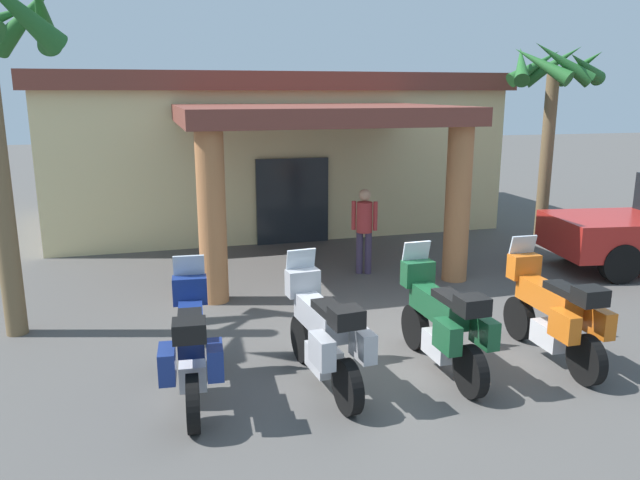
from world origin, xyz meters
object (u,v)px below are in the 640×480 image
object	(u,v)px
motorcycle_orange	(553,313)
pedestrian	(364,225)
motorcycle_green	(443,322)
palm_tree_near_portico	(552,86)
motorcycle_blue	(192,346)
motel_building	(268,147)
motorcycle_silver	(324,334)

from	to	relation	value
motorcycle_orange	pedestrian	xyz separation A→B (m)	(-1.18, 4.70, 0.33)
motorcycle_green	palm_tree_near_portico	distance (m)	8.79
motorcycle_blue	motorcycle_orange	distance (m)	4.90
motel_building	motorcycle_orange	world-z (taller)	motel_building
motorcycle_green	palm_tree_near_portico	world-z (taller)	palm_tree_near_portico
motorcycle_blue	motorcycle_green	size ratio (longest dim) A/B	1.00
motorcycle_orange	palm_tree_near_portico	bearing A→B (deg)	-32.55
motorcycle_silver	motorcycle_orange	size ratio (longest dim) A/B	1.00
motorcycle_blue	palm_tree_near_portico	world-z (taller)	palm_tree_near_portico
motel_building	motorcycle_green	distance (m)	10.72
motorcycle_silver	motel_building	bearing A→B (deg)	-12.92
motorcycle_blue	motel_building	bearing A→B (deg)	-11.63
motorcycle_blue	motorcycle_silver	size ratio (longest dim) A/B	1.00
motorcycle_blue	motorcycle_silver	bearing A→B (deg)	-88.60
motorcycle_silver	palm_tree_near_portico	world-z (taller)	palm_tree_near_portico
pedestrian	motorcycle_orange	bearing A→B (deg)	-141.79
palm_tree_near_portico	motorcycle_orange	bearing A→B (deg)	-122.45
motel_building	motorcycle_orange	bearing A→B (deg)	-80.24
motorcycle_blue	pedestrian	size ratio (longest dim) A/B	1.26
palm_tree_near_portico	motorcycle_silver	bearing A→B (deg)	-139.65
motorcycle_green	pedestrian	size ratio (longest dim) A/B	1.26
motel_building	motorcycle_blue	world-z (taller)	motel_building
motorcycle_silver	motorcycle_blue	bearing A→B (deg)	81.55
motel_building	motorcycle_silver	distance (m)	10.78
motorcycle_orange	motorcycle_blue	bearing A→B (deg)	88.73
motel_building	palm_tree_near_portico	size ratio (longest dim) A/B	2.48
motorcycle_blue	motorcycle_silver	world-z (taller)	same
motel_building	palm_tree_near_portico	xyz separation A→B (m)	(6.01, -4.53, 1.69)
motorcycle_blue	pedestrian	xyz separation A→B (m)	(3.72, 4.60, 0.33)
motel_building	palm_tree_near_portico	bearing A→B (deg)	-38.41
motorcycle_blue	motorcycle_orange	size ratio (longest dim) A/B	1.00
motorcycle_blue	motorcycle_orange	xyz separation A→B (m)	(4.90, -0.10, 0.00)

